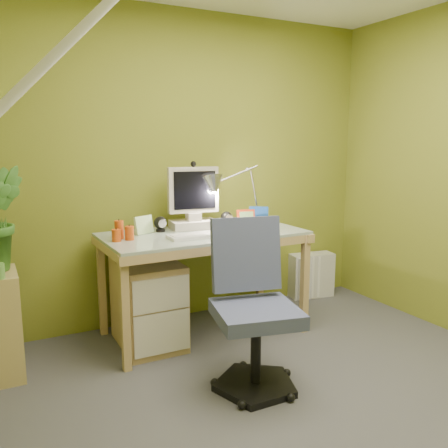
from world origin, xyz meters
name	(u,v)px	position (x,y,z in m)	size (l,w,h in m)	color
floor	(308,409)	(0.00, 0.00, -0.01)	(3.20, 3.20, 0.01)	#48484C
wall_back	(190,169)	(0.00, 1.60, 1.20)	(3.20, 0.01, 2.40)	olive
slope_ceiling	(108,25)	(-1.00, 0.00, 1.85)	(1.10, 3.20, 1.10)	white
desk	(204,283)	(-0.08, 1.18, 0.38)	(1.43, 0.72, 0.77)	tan
monitor	(193,193)	(-0.08, 1.36, 1.03)	(0.39, 0.22, 0.53)	beige
speaker_left	(160,224)	(-0.35, 1.34, 0.82)	(0.09, 0.09, 0.11)	black
speaker_right	(227,219)	(0.19, 1.34, 0.82)	(0.09, 0.09, 0.11)	black
keyboard	(201,235)	(-0.16, 1.04, 0.78)	(0.47, 0.15, 0.02)	white
mousepad	(259,231)	(0.30, 1.04, 0.77)	(0.25, 0.18, 0.01)	#CF6020
mouse	(259,228)	(0.30, 1.04, 0.79)	(0.12, 0.07, 0.04)	white
amber_tumbler	(231,225)	(0.10, 1.10, 0.82)	(0.08, 0.08, 0.10)	#975316
candle_cluster	(121,231)	(-0.68, 1.19, 0.83)	(0.16, 0.14, 0.12)	#C44610
photo_frame_red	(246,217)	(0.34, 1.30, 0.83)	(0.14, 0.02, 0.12)	red
photo_frame_blue	(259,215)	(0.48, 1.34, 0.83)	(0.15, 0.02, 0.13)	#164399
photo_frame_green	(144,225)	(-0.48, 1.32, 0.83)	(0.15, 0.02, 0.13)	#B1D592
desk_lamp	(246,182)	(0.37, 1.36, 1.10)	(0.61, 0.26, 0.66)	#ADACB1
task_chair	(256,311)	(-0.14, 0.31, 0.47)	(0.52, 0.52, 0.94)	#42496D
radiator	(311,275)	(1.15, 1.50, 0.20)	(0.40, 0.16, 0.40)	beige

